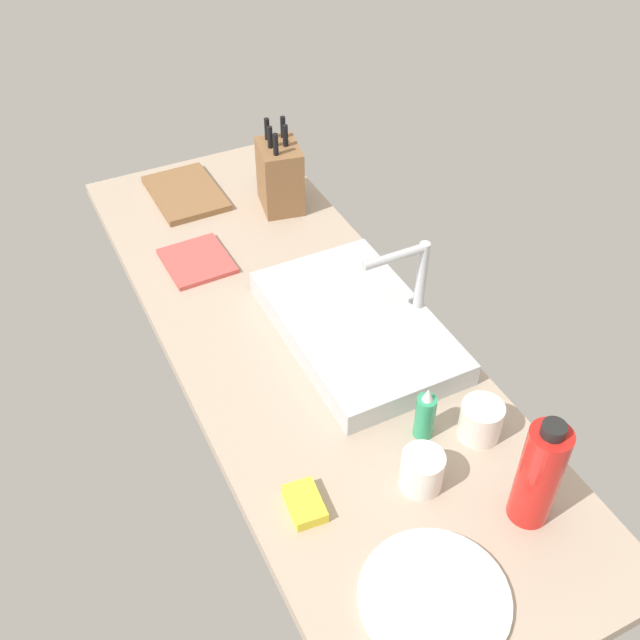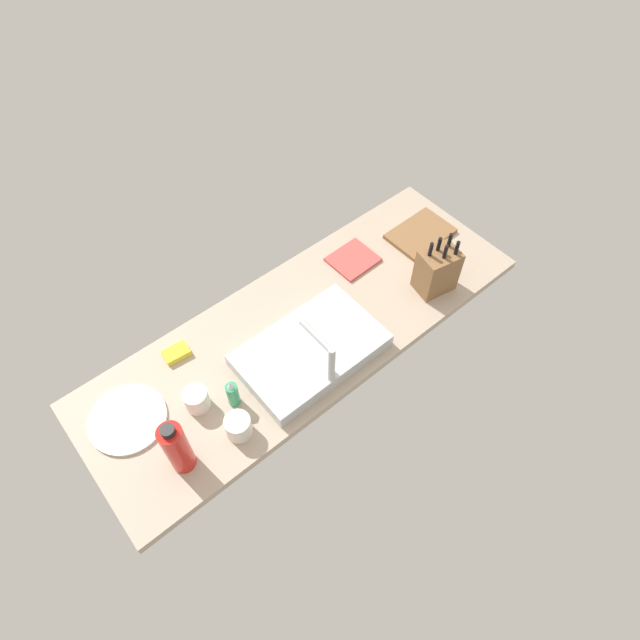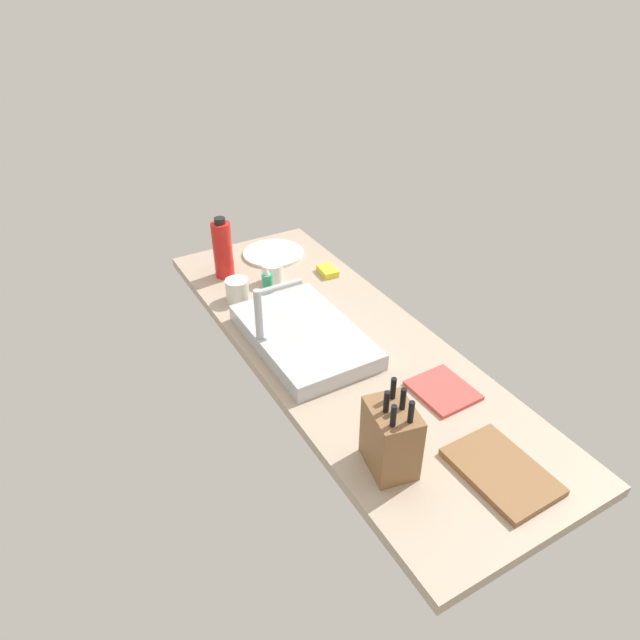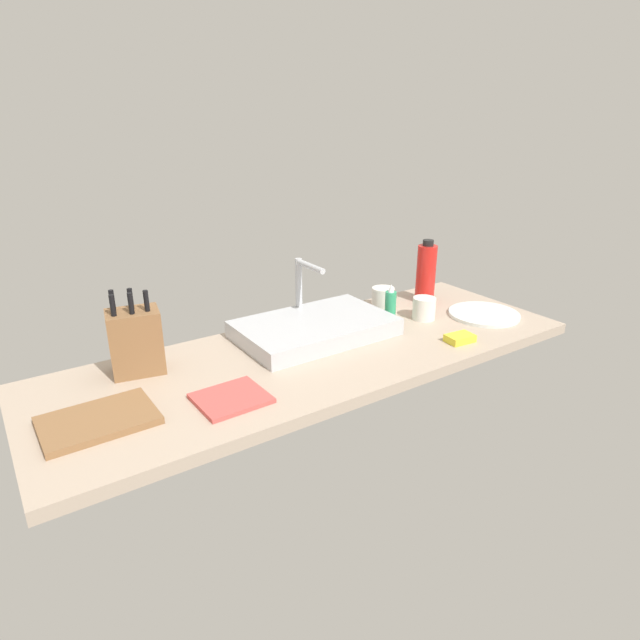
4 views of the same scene
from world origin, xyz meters
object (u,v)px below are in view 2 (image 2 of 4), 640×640
object	(u,v)px
dinner_plate	(128,419)
ceramic_cup	(238,426)
faucet	(327,361)
knife_block	(437,270)
cutting_board	(420,234)
water_bottle	(177,448)
coffee_mug	(196,399)
sink_basin	(310,350)
soap_bottle	(233,394)
dish_towel	(353,260)
dish_sponge	(176,353)

from	to	relation	value
dinner_plate	ceramic_cup	xyz separation A→B (cm)	(-25.63, 26.97, 3.44)
dinner_plate	ceramic_cup	world-z (taller)	ceramic_cup
faucet	knife_block	xyz separation A→B (cm)	(-59.31, -5.67, -4.60)
cutting_board	knife_block	bearing A→B (deg)	53.86
water_bottle	coffee_mug	world-z (taller)	water_bottle
sink_basin	coffee_mug	xyz separation A→B (cm)	(41.22, -8.68, 1.16)
faucet	soap_bottle	size ratio (longest dim) A/B	1.77
soap_bottle	dinner_plate	size ratio (longest dim) A/B	0.51
sink_basin	ceramic_cup	distance (cm)	37.10
water_bottle	faucet	bearing A→B (deg)	172.68
faucet	dish_towel	size ratio (longest dim) A/B	1.29
soap_bottle	water_bottle	distance (cm)	25.72
water_bottle	ceramic_cup	world-z (taller)	water_bottle
faucet	dish_sponge	bearing A→B (deg)	-51.81
coffee_mug	ceramic_cup	distance (cm)	17.49
dinner_plate	coffee_mug	distance (cm)	23.25
sink_basin	cutting_board	xyz separation A→B (cm)	(-72.79, -16.11, -1.91)
ceramic_cup	cutting_board	bearing A→B (deg)	-167.49
faucet	sink_basin	bearing A→B (deg)	-103.79
faucet	soap_bottle	distance (cm)	32.66
sink_basin	dinner_plate	world-z (taller)	sink_basin
cutting_board	water_bottle	distance (cm)	130.23
soap_bottle	dish_sponge	size ratio (longest dim) A/B	1.44
dinner_plate	cutting_board	bearing A→B (deg)	178.81
knife_block	ceramic_cup	xyz separation A→B (cm)	(92.54, 1.67, -5.45)
dinner_plate	coffee_mug	bearing A→B (deg)	153.62
water_bottle	ceramic_cup	distance (cm)	20.60
cutting_board	dish_sponge	distance (cm)	110.10
dish_sponge	cutting_board	bearing A→B (deg)	172.54
sink_basin	water_bottle	size ratio (longest dim) A/B	2.07
coffee_mug	dinner_plate	bearing A→B (deg)	-26.38
dish_towel	soap_bottle	bearing A→B (deg)	16.66
cutting_board	coffee_mug	size ratio (longest dim) A/B	3.20
dish_towel	coffee_mug	distance (cm)	84.23
dish_towel	dish_sponge	size ratio (longest dim) A/B	1.98
water_bottle	coffee_mug	distance (cm)	21.20
soap_bottle	dinner_plate	distance (cm)	35.36
cutting_board	soap_bottle	bearing A→B (deg)	7.80
faucet	dinner_plate	xyz separation A→B (cm)	(58.86, -30.97, -13.48)
faucet	cutting_board	size ratio (longest dim) A/B	0.88
coffee_mug	ceramic_cup	xyz separation A→B (cm)	(-5.02, 16.75, 0.07)
dish_sponge	ceramic_cup	bearing A→B (deg)	90.27
soap_bottle	coffee_mug	distance (cm)	12.19
coffee_mug	water_bottle	bearing A→B (deg)	45.08
faucet	coffee_mug	distance (cm)	44.68
sink_basin	ceramic_cup	size ratio (longest dim) A/B	5.93
dish_towel	knife_block	bearing A→B (deg)	116.12
dish_towel	dinner_plate	bearing A→B (deg)	2.64
faucet	water_bottle	xyz separation A→B (cm)	(52.26, -6.71, -2.62)
knife_block	dish_sponge	xyz separation A→B (cm)	(92.73, -36.80, -8.29)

